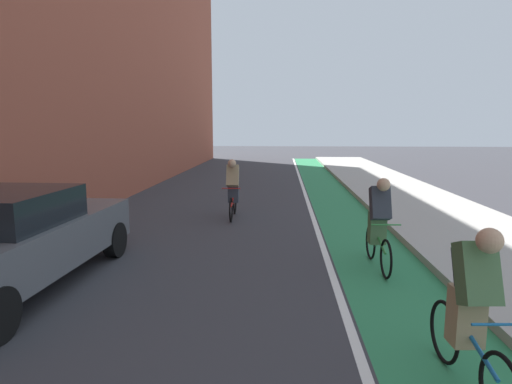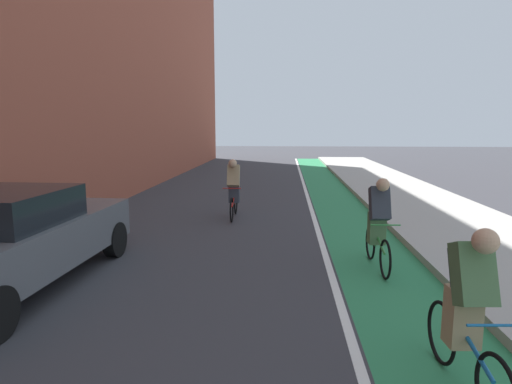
{
  "view_description": "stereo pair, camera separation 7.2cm",
  "coord_description": "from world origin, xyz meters",
  "px_view_note": "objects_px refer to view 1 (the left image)",
  "views": [
    {
      "loc": [
        1.25,
        2.98,
        2.45
      ],
      "look_at": [
        0.71,
        11.84,
        1.1
      ],
      "focal_mm": 30.23,
      "sensor_mm": 36.0,
      "label": 1
    },
    {
      "loc": [
        1.32,
        2.99,
        2.45
      ],
      "look_at": [
        0.71,
        11.84,
        1.1
      ],
      "focal_mm": 30.23,
      "sensor_mm": 36.0,
      "label": 2
    }
  ],
  "objects_px": {
    "parked_sedan_gray": "(15,239)",
    "cyclist_mid": "(472,304)",
    "cyclist_trailing": "(379,220)",
    "cyclist_far": "(233,188)"
  },
  "relations": [
    {
      "from": "parked_sedan_gray",
      "to": "cyclist_trailing",
      "type": "relative_size",
      "value": 2.62
    },
    {
      "from": "parked_sedan_gray",
      "to": "cyclist_trailing",
      "type": "xyz_separation_m",
      "value": [
        5.67,
        1.34,
        0.06
      ]
    },
    {
      "from": "parked_sedan_gray",
      "to": "cyclist_mid",
      "type": "distance_m",
      "value": 6.15
    },
    {
      "from": "parked_sedan_gray",
      "to": "cyclist_far",
      "type": "distance_m",
      "value": 5.97
    },
    {
      "from": "parked_sedan_gray",
      "to": "cyclist_mid",
      "type": "relative_size",
      "value": 2.61
    },
    {
      "from": "parked_sedan_gray",
      "to": "cyclist_far",
      "type": "height_order",
      "value": "cyclist_far"
    },
    {
      "from": "cyclist_mid",
      "to": "cyclist_far",
      "type": "relative_size",
      "value": 1.01
    },
    {
      "from": "parked_sedan_gray",
      "to": "cyclist_mid",
      "type": "bearing_deg",
      "value": -21.12
    },
    {
      "from": "cyclist_mid",
      "to": "cyclist_trailing",
      "type": "distance_m",
      "value": 3.56
    },
    {
      "from": "parked_sedan_gray",
      "to": "cyclist_far",
      "type": "xyz_separation_m",
      "value": [
        2.68,
        5.33,
        0.02
      ]
    }
  ]
}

